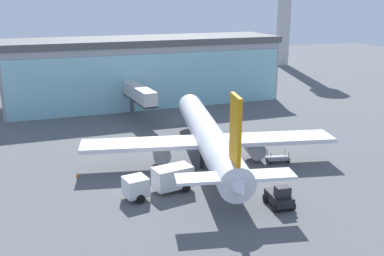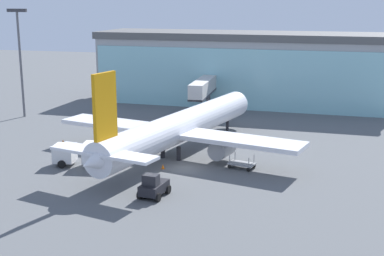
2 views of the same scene
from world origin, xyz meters
name	(u,v)px [view 1 (image 1 of 2)]	position (x,y,z in m)	size (l,w,h in m)	color
ground	(239,173)	(0.00, 0.00, 0.00)	(240.00, 240.00, 0.00)	#545659
terminal_building	(144,71)	(0.00, 39.58, 6.18)	(52.13, 14.76, 12.37)	#A0A0A0
jet_bridge	(139,95)	(-4.44, 27.14, 4.28)	(2.75, 12.08, 5.66)	beige
airplane	(208,137)	(-1.90, 4.70, 3.29)	(30.54, 35.12, 11.34)	silver
catering_truck	(161,180)	(-10.11, -1.97, 1.47)	(7.55, 3.40, 2.65)	silver
baggage_cart	(278,158)	(6.10, 1.50, 0.50)	(3.11, 2.24, 1.50)	gray
pushback_tug	(280,197)	(-0.34, -9.11, 0.97)	(2.50, 3.39, 2.30)	black
safety_cone_nose	(226,176)	(-2.08, -0.89, 0.28)	(0.36, 0.36, 0.55)	orange
safety_cone_wingtip	(77,174)	(-17.58, 5.85, 0.28)	(0.36, 0.36, 0.55)	orange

